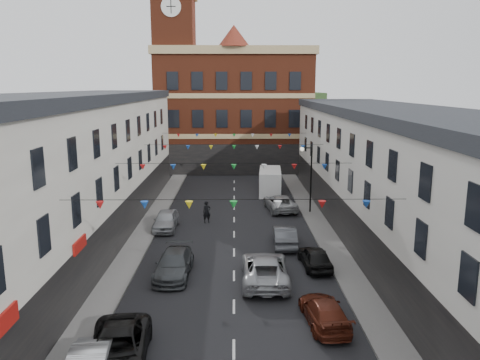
{
  "coord_description": "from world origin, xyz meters",
  "views": [
    {
      "loc": [
        0.05,
        -26.4,
        11.22
      ],
      "look_at": [
        0.45,
        7.07,
        4.45
      ],
      "focal_mm": 35.0,
      "sensor_mm": 36.0,
      "label": 1
    }
  ],
  "objects_px": {
    "car_left_e": "(166,220)",
    "street_lamp": "(308,170)",
    "car_left_d": "(174,264)",
    "car_right_c": "(324,312)",
    "car_right_e": "(285,236)",
    "pedestrian": "(207,212)",
    "car_right_f": "(280,203)",
    "moving_car": "(265,269)",
    "car_left_c": "(117,349)",
    "white_van": "(270,182)",
    "car_right_d": "(315,257)"
  },
  "relations": [
    {
      "from": "car_left_e",
      "to": "street_lamp",
      "type": "bearing_deg",
      "value": 21.36
    },
    {
      "from": "car_left_d",
      "to": "car_right_c",
      "type": "relative_size",
      "value": 1.13
    },
    {
      "from": "street_lamp",
      "to": "car_left_e",
      "type": "relative_size",
      "value": 1.37
    },
    {
      "from": "car_left_d",
      "to": "car_right_e",
      "type": "xyz_separation_m",
      "value": [
        7.2,
        5.3,
        0.0
      ]
    },
    {
      "from": "car_left_d",
      "to": "pedestrian",
      "type": "xyz_separation_m",
      "value": [
        1.33,
        11.06,
        0.19
      ]
    },
    {
      "from": "car_right_f",
      "to": "moving_car",
      "type": "relative_size",
      "value": 0.9
    },
    {
      "from": "car_left_e",
      "to": "car_right_f",
      "type": "xyz_separation_m",
      "value": [
        9.63,
        5.63,
        -0.03
      ]
    },
    {
      "from": "car_left_c",
      "to": "car_left_d",
      "type": "relative_size",
      "value": 1.06
    },
    {
      "from": "car_left_e",
      "to": "pedestrian",
      "type": "xyz_separation_m",
      "value": [
        3.15,
        1.74,
        0.17
      ]
    },
    {
      "from": "white_van",
      "to": "pedestrian",
      "type": "bearing_deg",
      "value": -115.26
    },
    {
      "from": "street_lamp",
      "to": "car_right_d",
      "type": "bearing_deg",
      "value": -96.6
    },
    {
      "from": "car_left_d",
      "to": "car_right_e",
      "type": "bearing_deg",
      "value": 38.11
    },
    {
      "from": "car_right_d",
      "to": "white_van",
      "type": "xyz_separation_m",
      "value": [
        -1.28,
        20.68,
        0.6
      ]
    },
    {
      "from": "car_right_c",
      "to": "car_right_e",
      "type": "bearing_deg",
      "value": -90.96
    },
    {
      "from": "car_right_c",
      "to": "moving_car",
      "type": "distance_m",
      "value": 5.58
    },
    {
      "from": "car_left_c",
      "to": "car_right_c",
      "type": "relative_size",
      "value": 1.2
    },
    {
      "from": "car_right_e",
      "to": "white_van",
      "type": "bearing_deg",
      "value": -88.93
    },
    {
      "from": "car_right_c",
      "to": "car_right_f",
      "type": "distance_m",
      "value": 20.88
    },
    {
      "from": "car_right_c",
      "to": "white_van",
      "type": "bearing_deg",
      "value": -93.57
    },
    {
      "from": "moving_car",
      "to": "white_van",
      "type": "height_order",
      "value": "white_van"
    },
    {
      "from": "car_left_c",
      "to": "car_right_d",
      "type": "distance_m",
      "value": 14.29
    },
    {
      "from": "car_left_d",
      "to": "car_right_d",
      "type": "xyz_separation_m",
      "value": [
        8.68,
        1.18,
        -0.05
      ]
    },
    {
      "from": "car_right_c",
      "to": "white_van",
      "type": "height_order",
      "value": "white_van"
    },
    {
      "from": "car_right_d",
      "to": "moving_car",
      "type": "distance_m",
      "value": 3.92
    },
    {
      "from": "car_left_e",
      "to": "pedestrian",
      "type": "height_order",
      "value": "pedestrian"
    },
    {
      "from": "car_left_c",
      "to": "white_van",
      "type": "distance_m",
      "value": 32.22
    },
    {
      "from": "car_right_c",
      "to": "car_right_d",
      "type": "bearing_deg",
      "value": -100.69
    },
    {
      "from": "car_right_f",
      "to": "pedestrian",
      "type": "height_order",
      "value": "pedestrian"
    },
    {
      "from": "car_left_d",
      "to": "moving_car",
      "type": "xyz_separation_m",
      "value": [
        5.4,
        -0.96,
        0.07
      ]
    },
    {
      "from": "car_left_e",
      "to": "white_van",
      "type": "height_order",
      "value": "white_van"
    },
    {
      "from": "car_right_c",
      "to": "car_right_f",
      "type": "height_order",
      "value": "car_right_f"
    },
    {
      "from": "car_left_c",
      "to": "pedestrian",
      "type": "height_order",
      "value": "pedestrian"
    },
    {
      "from": "car_left_c",
      "to": "car_left_d",
      "type": "xyz_separation_m",
      "value": [
        1.13,
        9.21,
        -0.01
      ]
    },
    {
      "from": "car_left_d",
      "to": "car_right_d",
      "type": "relative_size",
      "value": 1.25
    },
    {
      "from": "car_right_e",
      "to": "car_left_e",
      "type": "bearing_deg",
      "value": -22.24
    },
    {
      "from": "street_lamp",
      "to": "car_right_e",
      "type": "distance_m",
      "value": 9.64
    },
    {
      "from": "car_right_c",
      "to": "pedestrian",
      "type": "xyz_separation_m",
      "value": [
        -6.59,
        16.99,
        0.28
      ]
    },
    {
      "from": "car_right_e",
      "to": "moving_car",
      "type": "relative_size",
      "value": 0.77
    },
    {
      "from": "car_right_e",
      "to": "car_right_f",
      "type": "distance_m",
      "value": 9.67
    },
    {
      "from": "car_left_d",
      "to": "car_left_e",
      "type": "distance_m",
      "value": 9.5
    },
    {
      "from": "car_left_c",
      "to": "car_right_c",
      "type": "distance_m",
      "value": 9.63
    },
    {
      "from": "street_lamp",
      "to": "car_right_f",
      "type": "bearing_deg",
      "value": 156.19
    },
    {
      "from": "street_lamp",
      "to": "car_right_d",
      "type": "xyz_separation_m",
      "value": [
        -1.47,
        -12.74,
        -3.23
      ]
    },
    {
      "from": "car_right_e",
      "to": "moving_car",
      "type": "distance_m",
      "value": 6.52
    },
    {
      "from": "street_lamp",
      "to": "car_right_f",
      "type": "distance_m",
      "value": 4.09
    },
    {
      "from": "car_right_d",
      "to": "car_right_e",
      "type": "bearing_deg",
      "value": -74.46
    },
    {
      "from": "moving_car",
      "to": "white_van",
      "type": "xyz_separation_m",
      "value": [
        2.0,
        22.81,
        0.48
      ]
    },
    {
      "from": "car_left_c",
      "to": "moving_car",
      "type": "distance_m",
      "value": 10.53
    },
    {
      "from": "street_lamp",
      "to": "pedestrian",
      "type": "height_order",
      "value": "street_lamp"
    },
    {
      "from": "car_left_e",
      "to": "car_right_d",
      "type": "bearing_deg",
      "value": -37.42
    }
  ]
}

